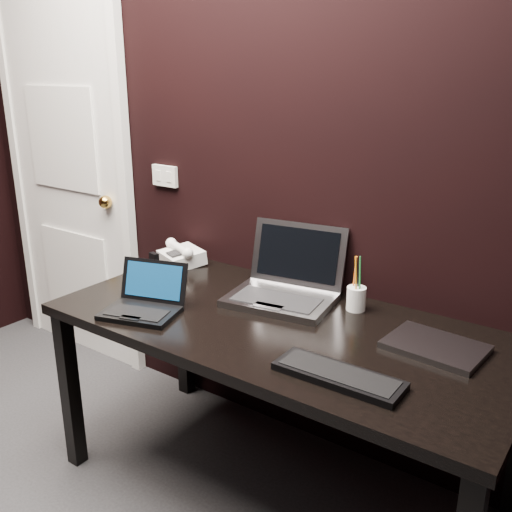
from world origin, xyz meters
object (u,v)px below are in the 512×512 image
Objects in this scene: closed_laptop at (435,347)px; ext_keyboard at (338,375)px; desk at (279,342)px; netbook at (144,303)px; silver_laptop at (285,287)px; door at (69,176)px; desk_phone at (181,255)px; mobile_phone at (154,267)px; pen_cup at (356,297)px.

ext_keyboard is at bearing -115.98° from closed_laptop.
ext_keyboard is (0.36, -0.23, 0.09)m from desk.
closed_laptop is (1.00, 0.34, -0.02)m from netbook.
closed_laptop is at bearing -6.84° from silver_laptop.
closed_laptop reaches higher than desk.
silver_laptop is at bearing 117.43° from desk.
desk_phone is (0.92, -0.10, -0.26)m from door.
mobile_phone is at bearing -16.86° from door.
desk is at bearing -123.51° from pen_cup.
door is 1.35m from netbook.
mobile_phone is at bearing 130.16° from netbook.
desk is at bearing -62.57° from silver_laptop.
ext_keyboard is (0.46, -0.43, -0.04)m from silver_laptop.
silver_laptop is 0.64m from mobile_phone.
desk_phone is (-1.26, 0.16, 0.03)m from closed_laptop.
silver_laptop is 1.40× the size of closed_laptop.
door reaches higher than silver_laptop.
door reaches higher than mobile_phone.
ext_keyboard reaches higher than closed_laptop.
pen_cup is at bearing 110.55° from ext_keyboard.
netbook is 0.73× the size of silver_laptop.
silver_laptop is 2.11× the size of pen_cup.
netbook is at bearing -161.25° from closed_laptop.
desk is 4.33× the size of ext_keyboard.
desk_phone is 2.45× the size of mobile_phone.
door is at bearing 176.51° from pen_cup.
ext_keyboard is (0.83, -0.01, -0.02)m from netbook.
pen_cup is (0.64, 0.48, 0.01)m from netbook.
silver_laptop is at bearing -7.21° from desk_phone.
door is 9.96× the size of pen_cup.
closed_laptop is (0.53, 0.12, 0.09)m from desk.
closed_laptop is 0.39m from pen_cup.
closed_laptop is 1.33× the size of desk_phone.
desk_phone is (-0.27, 0.49, 0.01)m from netbook.
door is 2.21m from closed_laptop.
pen_cup reaches higher than mobile_phone.
door is at bearing 173.35° from closed_laptop.
desk_phone is at bearing -6.14° from door.
pen_cup is (-0.36, 0.14, 0.04)m from closed_laptop.
netbook is 1.54× the size of pen_cup.
desk_phone is at bearing 89.94° from mobile_phone.
netbook reaches higher than desk.
netbook is (1.18, -0.59, -0.27)m from door.
door reaches higher than pen_cup.
silver_laptop reaches higher than desk_phone.
desk is 17.19× the size of mobile_phone.
silver_laptop is at bearing 137.27° from ext_keyboard.
pen_cup is at bearing 158.12° from closed_laptop.
silver_laptop is 0.64m from closed_laptop.
desk is 7.03× the size of desk_phone.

